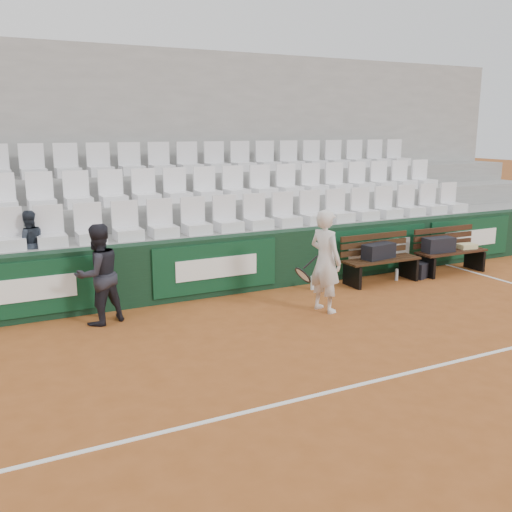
{
  "coord_description": "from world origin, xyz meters",
  "views": [
    {
      "loc": [
        -3.74,
        -4.73,
        2.79
      ],
      "look_at": [
        -0.18,
        2.4,
        1.0
      ],
      "focal_mm": 40.0,
      "sensor_mm": 36.0,
      "label": 1
    }
  ],
  "objects_px": {
    "bench_left": "(381,271)",
    "sports_bag_ground": "(421,269)",
    "sports_bag_right": "(439,245)",
    "spectator_c": "(27,214)",
    "water_bottle_far": "(397,275)",
    "tennis_player": "(325,261)",
    "ball_kid": "(98,275)",
    "sports_bag_left": "(379,251)",
    "water_bottle_near": "(312,283)",
    "bench_right": "(451,262)"
  },
  "relations": [
    {
      "from": "bench_left",
      "to": "sports_bag_ground",
      "type": "bearing_deg",
      "value": -1.39
    },
    {
      "from": "sports_bag_right",
      "to": "spectator_c",
      "type": "bearing_deg",
      "value": 170.86
    },
    {
      "from": "sports_bag_ground",
      "to": "water_bottle_far",
      "type": "relative_size",
      "value": 2.19
    },
    {
      "from": "bench_left",
      "to": "tennis_player",
      "type": "relative_size",
      "value": 0.94
    },
    {
      "from": "sports_bag_right",
      "to": "ball_kid",
      "type": "distance_m",
      "value": 6.47
    },
    {
      "from": "sports_bag_left",
      "to": "tennis_player",
      "type": "relative_size",
      "value": 0.4
    },
    {
      "from": "spectator_c",
      "to": "bench_left",
      "type": "bearing_deg",
      "value": 164.77
    },
    {
      "from": "spectator_c",
      "to": "sports_bag_ground",
      "type": "bearing_deg",
      "value": 166.06
    },
    {
      "from": "sports_bag_ground",
      "to": "tennis_player",
      "type": "xyz_separation_m",
      "value": [
        -2.8,
        -0.91,
        0.65
      ]
    },
    {
      "from": "sports_bag_ground",
      "to": "ball_kid",
      "type": "distance_m",
      "value": 6.07
    },
    {
      "from": "bench_left",
      "to": "spectator_c",
      "type": "bearing_deg",
      "value": 168.97
    },
    {
      "from": "sports_bag_ground",
      "to": "sports_bag_right",
      "type": "bearing_deg",
      "value": 0.65
    },
    {
      "from": "water_bottle_near",
      "to": "water_bottle_far",
      "type": "bearing_deg",
      "value": -5.69
    },
    {
      "from": "sports_bag_right",
      "to": "tennis_player",
      "type": "distance_m",
      "value": 3.35
    },
    {
      "from": "spectator_c",
      "to": "water_bottle_near",
      "type": "bearing_deg",
      "value": 163.45
    },
    {
      "from": "bench_right",
      "to": "water_bottle_far",
      "type": "xyz_separation_m",
      "value": [
        -1.33,
        0.02,
        -0.11
      ]
    },
    {
      "from": "bench_left",
      "to": "sports_bag_right",
      "type": "xyz_separation_m",
      "value": [
        1.36,
        -0.02,
        0.37
      ]
    },
    {
      "from": "sports_bag_right",
      "to": "water_bottle_near",
      "type": "bearing_deg",
      "value": 176.25
    },
    {
      "from": "water_bottle_near",
      "to": "ball_kid",
      "type": "bearing_deg",
      "value": -178.01
    },
    {
      "from": "sports_bag_ground",
      "to": "water_bottle_far",
      "type": "height_order",
      "value": "sports_bag_ground"
    },
    {
      "from": "water_bottle_near",
      "to": "tennis_player",
      "type": "bearing_deg",
      "value": -113.24
    },
    {
      "from": "bench_right",
      "to": "water_bottle_near",
      "type": "xyz_separation_m",
      "value": [
        -3.08,
        0.2,
        -0.1
      ]
    },
    {
      "from": "sports_bag_right",
      "to": "sports_bag_ground",
      "type": "height_order",
      "value": "sports_bag_right"
    },
    {
      "from": "bench_left",
      "to": "bench_right",
      "type": "distance_m",
      "value": 1.69
    },
    {
      "from": "bench_right",
      "to": "sports_bag_left",
      "type": "distance_m",
      "value": 1.77
    },
    {
      "from": "sports_bag_left",
      "to": "tennis_player",
      "type": "xyz_separation_m",
      "value": [
        -1.82,
        -0.98,
        0.21
      ]
    },
    {
      "from": "sports_bag_ground",
      "to": "tennis_player",
      "type": "bearing_deg",
      "value": -161.92
    },
    {
      "from": "sports_bag_right",
      "to": "sports_bag_ground",
      "type": "bearing_deg",
      "value": -179.35
    },
    {
      "from": "bench_left",
      "to": "spectator_c",
      "type": "xyz_separation_m",
      "value": [
        -5.91,
        1.15,
        1.29
      ]
    },
    {
      "from": "sports_bag_left",
      "to": "sports_bag_ground",
      "type": "bearing_deg",
      "value": -4.17
    },
    {
      "from": "water_bottle_near",
      "to": "water_bottle_far",
      "type": "relative_size",
      "value": 1.1
    },
    {
      "from": "sports_bag_ground",
      "to": "water_bottle_near",
      "type": "height_order",
      "value": "sports_bag_ground"
    },
    {
      "from": "sports_bag_left",
      "to": "sports_bag_right",
      "type": "relative_size",
      "value": 1.06
    },
    {
      "from": "water_bottle_far",
      "to": "sports_bag_ground",
      "type": "bearing_deg",
      "value": -1.04
    },
    {
      "from": "sports_bag_ground",
      "to": "spectator_c",
      "type": "distance_m",
      "value": 7.07
    },
    {
      "from": "bench_left",
      "to": "sports_bag_right",
      "type": "relative_size",
      "value": 2.47
    },
    {
      "from": "bench_left",
      "to": "spectator_c",
      "type": "relative_size",
      "value": 1.47
    },
    {
      "from": "tennis_player",
      "to": "spectator_c",
      "type": "xyz_separation_m",
      "value": [
        -4.05,
        2.09,
        0.71
      ]
    },
    {
      "from": "bench_left",
      "to": "sports_bag_ground",
      "type": "relative_size",
      "value": 3.1
    },
    {
      "from": "water_bottle_far",
      "to": "tennis_player",
      "type": "relative_size",
      "value": 0.14
    },
    {
      "from": "sports_bag_ground",
      "to": "ball_kid",
      "type": "bearing_deg",
      "value": 179.48
    },
    {
      "from": "water_bottle_far",
      "to": "ball_kid",
      "type": "xyz_separation_m",
      "value": [
        -5.47,
        0.04,
        0.63
      ]
    },
    {
      "from": "bench_left",
      "to": "water_bottle_near",
      "type": "xyz_separation_m",
      "value": [
        -1.39,
        0.16,
        -0.1
      ]
    },
    {
      "from": "bench_right",
      "to": "water_bottle_near",
      "type": "bearing_deg",
      "value": 176.36
    },
    {
      "from": "sports_bag_right",
      "to": "tennis_player",
      "type": "xyz_separation_m",
      "value": [
        -3.22,
        -0.92,
        0.21
      ]
    },
    {
      "from": "bench_right",
      "to": "sports_bag_right",
      "type": "relative_size",
      "value": 2.47
    },
    {
      "from": "bench_left",
      "to": "sports_bag_left",
      "type": "xyz_separation_m",
      "value": [
        -0.04,
        0.05,
        0.36
      ]
    },
    {
      "from": "tennis_player",
      "to": "spectator_c",
      "type": "distance_m",
      "value": 4.61
    },
    {
      "from": "sports_bag_right",
      "to": "ball_kid",
      "type": "relative_size",
      "value": 0.41
    },
    {
      "from": "bench_left",
      "to": "bench_right",
      "type": "relative_size",
      "value": 1.0
    }
  ]
}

